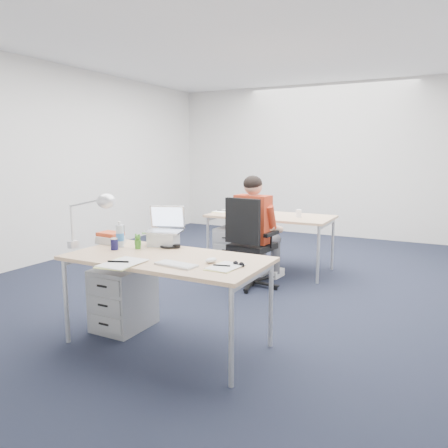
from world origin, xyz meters
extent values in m
plane|color=black|center=(0.00, 0.00, 0.00)|extent=(7.00, 7.00, 0.00)
cube|color=silver|center=(0.00, 3.50, 1.40)|extent=(6.00, 0.02, 2.80)
cube|color=silver|center=(-3.00, 0.00, 1.40)|extent=(0.02, 7.00, 2.80)
cube|color=white|center=(0.00, 0.00, 2.80)|extent=(6.00, 7.00, 0.01)
cube|color=tan|center=(0.14, -1.88, 0.71)|extent=(1.60, 0.80, 0.03)
cylinder|color=#B7BABC|center=(-0.61, -2.23, 0.35)|extent=(0.04, 0.04, 0.70)
cylinder|color=#B7BABC|center=(0.89, -2.23, 0.35)|extent=(0.04, 0.04, 0.70)
cylinder|color=#B7BABC|center=(-0.61, -1.53, 0.35)|extent=(0.04, 0.04, 0.70)
cylinder|color=#B7BABC|center=(0.89, -1.53, 0.35)|extent=(0.04, 0.04, 0.70)
cube|color=tan|center=(0.00, 0.68, 0.71)|extent=(1.60, 0.80, 0.03)
cylinder|color=#B7BABC|center=(-0.75, 0.33, 0.35)|extent=(0.04, 0.04, 0.70)
cylinder|color=#B7BABC|center=(0.75, 0.33, 0.35)|extent=(0.04, 0.04, 0.70)
cylinder|color=#B7BABC|center=(-0.75, 1.03, 0.35)|extent=(0.04, 0.04, 0.70)
cylinder|color=#B7BABC|center=(0.75, 1.03, 0.35)|extent=(0.04, 0.04, 0.70)
cylinder|color=black|center=(0.10, -0.10, 0.25)|extent=(0.04, 0.04, 0.41)
cube|color=black|center=(0.10, -0.10, 0.47)|extent=(0.49, 0.49, 0.07)
cube|color=black|center=(0.07, -0.32, 0.79)|extent=(0.43, 0.10, 0.51)
cube|color=#B13319|center=(0.09, -0.09, 0.79)|extent=(0.42, 0.25, 0.55)
sphere|color=tan|center=(0.09, -0.09, 1.17)|extent=(0.21, 0.21, 0.21)
cube|color=gray|center=(-0.41, -1.77, 0.28)|extent=(0.40, 0.50, 0.55)
cube|color=gray|center=(-0.46, 0.56, 0.28)|extent=(0.40, 0.50, 0.55)
cube|color=white|center=(0.36, -2.07, 0.74)|extent=(0.33, 0.16, 0.02)
ellipsoid|color=white|center=(0.55, -1.88, 0.75)|extent=(0.09, 0.12, 0.04)
cylinder|color=#181645|center=(-0.39, -1.87, 0.78)|extent=(0.08, 0.08, 0.10)
cylinder|color=silver|center=(-0.43, -1.75, 0.84)|extent=(0.08, 0.08, 0.22)
cube|color=silver|center=(-0.61, -1.68, 0.78)|extent=(0.26, 0.23, 0.10)
cube|color=black|center=(-0.58, -1.56, 0.81)|extent=(0.04, 0.03, 0.15)
cube|color=#E8EE8A|center=(-0.02, -2.23, 0.74)|extent=(0.26, 0.36, 0.01)
cube|color=#E8EE8A|center=(0.70, -1.96, 0.73)|extent=(0.21, 0.28, 0.01)
cylinder|color=white|center=(0.39, 0.67, 0.78)|extent=(0.08, 0.08, 0.10)
cube|color=white|center=(-0.71, 0.70, 0.73)|extent=(0.26, 0.32, 0.01)
camera|label=1|loc=(2.10, -4.64, 1.54)|focal=35.00mm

